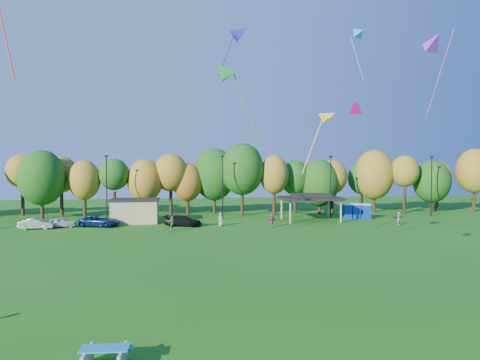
{
  "coord_description": "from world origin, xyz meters",
  "views": [
    {
      "loc": [
        -3.77,
        -20.53,
        7.75
      ],
      "look_at": [
        -0.14,
        6.0,
        6.82
      ],
      "focal_mm": 32.0,
      "sensor_mm": 36.0,
      "label": 1
    }
  ],
  "objects": [
    {
      "name": "kite_4",
      "position": [
        16.67,
        27.92,
        23.35
      ],
      "size": [
        2.48,
        3.85,
        6.56
      ],
      "color": "#2687F4"
    },
    {
      "name": "car_b",
      "position": [
        -21.21,
        33.81,
        0.65
      ],
      "size": [
        4.03,
        1.59,
        1.31
      ],
      "primitive_type": "imported",
      "rotation": [
        0.0,
        0.0,
        1.62
      ],
      "color": "#95969A",
      "rests_on": "ground"
    },
    {
      "name": "car_c",
      "position": [
        -14.07,
        34.96,
        0.71
      ],
      "size": [
        5.54,
        3.71,
        1.41
      ],
      "primitive_type": "imported",
      "rotation": [
        0.0,
        0.0,
        1.28
      ],
      "color": "#0C1F4B",
      "rests_on": "ground"
    },
    {
      "name": "tree_line",
      "position": [
        -1.03,
        45.51,
        5.91
      ],
      "size": [
        93.57,
        10.55,
        11.15
      ],
      "color": "black",
      "rests_on": "ground"
    },
    {
      "name": "kite_6",
      "position": [
        8.02,
        12.89,
        11.61
      ],
      "size": [
        3.33,
        1.81,
        5.5
      ],
      "color": "gold"
    },
    {
      "name": "far_person_3",
      "position": [
        1.11,
        33.4,
        0.86
      ],
      "size": [
        0.88,
        0.99,
        1.71
      ],
      "primitive_type": "imported",
      "rotation": [
        0.0,
        0.0,
        5.21
      ],
      "color": "#8B9969",
      "rests_on": "ground"
    },
    {
      "name": "kite_10",
      "position": [
        6.63,
        4.1,
        11.29
      ],
      "size": [
        1.59,
        1.63,
        1.3
      ],
      "color": "#EE0D6D"
    },
    {
      "name": "car_d",
      "position": [
        -3.63,
        34.0,
        0.68
      ],
      "size": [
        5.04,
        3.06,
        1.37
      ],
      "primitive_type": "imported",
      "rotation": [
        0.0,
        0.0,
        1.31
      ],
      "color": "black",
      "rests_on": "ground"
    },
    {
      "name": "utility_building",
      "position": [
        -10.0,
        38.0,
        1.64
      ],
      "size": [
        6.3,
        4.3,
        3.25
      ],
      "color": "tan",
      "rests_on": "ground"
    },
    {
      "name": "kite_5",
      "position": [
        19.21,
        16.24,
        19.04
      ],
      "size": [
        2.73,
        5.1,
        8.64
      ],
      "color": "#9F28D7"
    },
    {
      "name": "lamp_posts",
      "position": [
        2.0,
        40.0,
        4.9
      ],
      "size": [
        64.5,
        0.25,
        9.09
      ],
      "color": "black",
      "rests_on": "ground"
    },
    {
      "name": "far_person_2",
      "position": [
        7.32,
        31.5,
        0.82
      ],
      "size": [
        1.54,
        1.2,
        1.63
      ],
      "primitive_type": "imported",
      "rotation": [
        0.0,
        0.0,
        3.69
      ],
      "color": "#AC4776",
      "rests_on": "ground"
    },
    {
      "name": "picnic_table",
      "position": [
        -6.71,
        -3.92,
        0.46
      ],
      "size": [
        1.92,
        1.62,
        0.79
      ],
      "rotation": [
        0.0,
        0.0,
        -0.06
      ],
      "color": "tan",
      "rests_on": "ground"
    },
    {
      "name": "far_person_4",
      "position": [
        -4.94,
        30.18,
        0.89
      ],
      "size": [
        1.08,
        0.99,
        1.77
      ],
      "primitive_type": "imported",
      "rotation": [
        0.0,
        0.0,
        0.68
      ],
      "color": "#758F57",
      "rests_on": "ground"
    },
    {
      "name": "kite_9",
      "position": [
        1.23,
        15.65,
        18.93
      ],
      "size": [
        2.88,
        1.43,
        4.65
      ],
      "color": "#201B96"
    },
    {
      "name": "car_a",
      "position": [
        -18.72,
        34.93,
        0.64
      ],
      "size": [
        3.9,
        1.92,
        1.28
      ],
      "primitive_type": "imported",
      "rotation": [
        0.0,
        0.0,
        1.68
      ],
      "color": "silver",
      "rests_on": "ground"
    },
    {
      "name": "kite_3",
      "position": [
        -0.56,
        13.61,
        15.21
      ],
      "size": [
        4.45,
        1.73,
        7.5
      ],
      "color": "green"
    },
    {
      "name": "pavilion",
      "position": [
        14.0,
        37.0,
        3.23
      ],
      "size": [
        8.2,
        6.2,
        3.77
      ],
      "color": "tan",
      "rests_on": "ground"
    },
    {
      "name": "far_person_0",
      "position": [
        23.87,
        30.97,
        0.84
      ],
      "size": [
        0.74,
        0.66,
        1.69
      ],
      "primitive_type": "imported",
      "rotation": [
        0.0,
        0.0,
        3.69
      ],
      "color": "#B857AA",
      "rests_on": "ground"
    },
    {
      "name": "porta_potties",
      "position": [
        21.21,
        38.2,
        1.1
      ],
      "size": [
        3.75,
        1.95,
        2.18
      ],
      "color": "#0D34AD",
      "rests_on": "ground"
    },
    {
      "name": "ground",
      "position": [
        0.0,
        0.0,
        0.0
      ],
      "size": [
        160.0,
        160.0,
        0.0
      ],
      "primitive_type": "plane",
      "color": "#19600F",
      "rests_on": "ground"
    }
  ]
}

